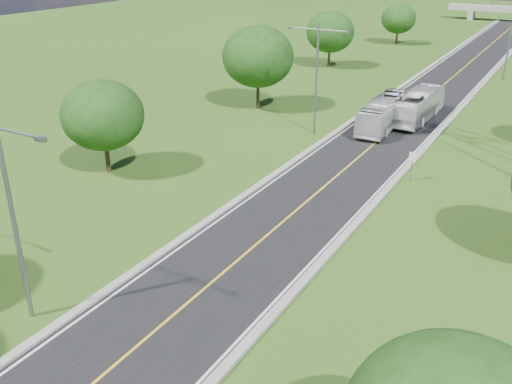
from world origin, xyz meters
TOP-DOWN VIEW (x-y plane):
  - ground at (0.00, 60.00)m, footprint 260.00×260.00m
  - road at (0.00, 66.00)m, footprint 8.00×150.00m
  - curb_left at (-4.25, 66.00)m, footprint 0.50×150.00m
  - curb_right at (4.25, 66.00)m, footprint 0.50×150.00m
  - speed_limit_sign at (5.20, 37.98)m, footprint 0.55×0.09m
  - streetlight_near_left at (-6.00, 12.00)m, footprint 5.90×0.25m
  - streetlight_mid_left at (-6.00, 45.00)m, footprint 5.90×0.25m
  - streetlight_far_right at (6.00, 78.00)m, footprint 5.90×0.25m
  - tree_lb at (-16.00, 28.00)m, footprint 6.30×6.30m
  - tree_lc at (-15.00, 50.00)m, footprint 7.56×7.56m
  - tree_ld at (-17.00, 74.00)m, footprint 6.72×6.72m
  - tree_le at (-14.50, 98.00)m, footprint 5.88×5.88m
  - bus_outbound at (1.26, 54.12)m, footprint 2.73×10.75m
  - bus_inbound at (-0.92, 49.87)m, footprint 2.89×10.63m

SIDE VIEW (x-z plane):
  - ground at x=0.00m, z-range 0.00..0.00m
  - road at x=0.00m, z-range 0.00..0.06m
  - curb_left at x=-4.25m, z-range 0.00..0.22m
  - curb_right at x=4.25m, z-range 0.00..0.22m
  - bus_inbound at x=-0.92m, z-range 0.06..3.00m
  - bus_outbound at x=1.26m, z-range 0.06..3.04m
  - speed_limit_sign at x=5.20m, z-range 0.40..2.80m
  - tree_le at x=-14.50m, z-range 0.91..7.75m
  - tree_lb at x=-16.00m, z-range 0.98..8.31m
  - tree_ld at x=-17.00m, z-range 1.05..8.86m
  - tree_lc at x=-15.00m, z-range 1.18..9.97m
  - streetlight_near_left at x=-6.00m, z-range 0.94..10.94m
  - streetlight_mid_left at x=-6.00m, z-range 0.94..10.94m
  - streetlight_far_right at x=6.00m, z-range 0.94..10.94m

